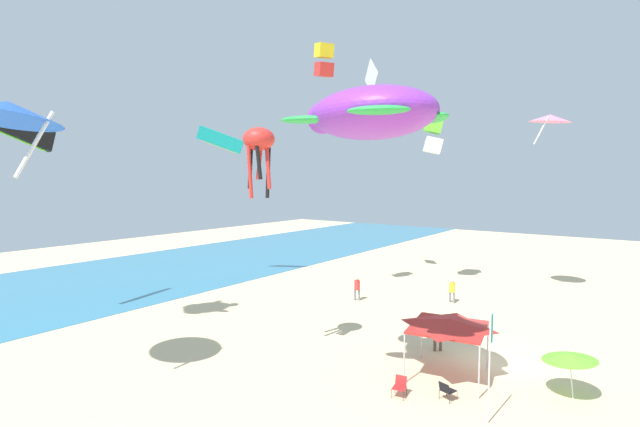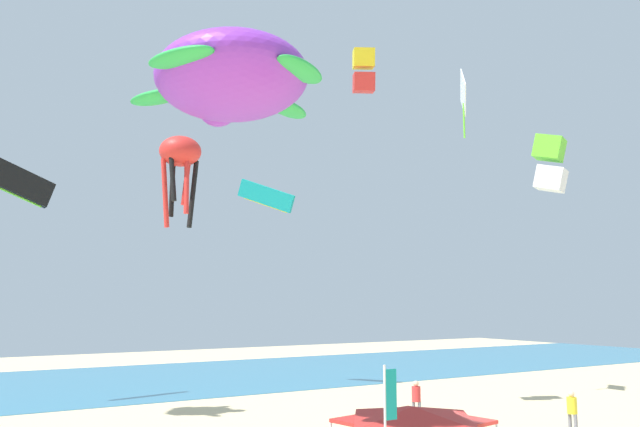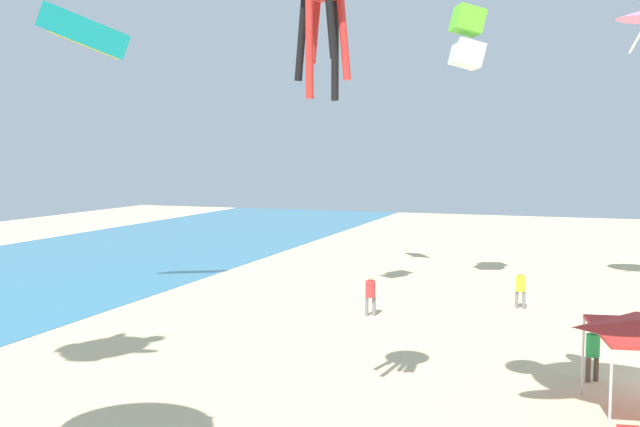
% 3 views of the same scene
% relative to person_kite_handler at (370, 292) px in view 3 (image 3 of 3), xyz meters
% --- Properties ---
extents(person_kite_handler, '(0.43, 0.46, 1.83)m').
position_rel_person_kite_handler_xyz_m(person_kite_handler, '(0.00, 0.00, 0.00)').
color(person_kite_handler, slate).
rests_on(person_kite_handler, ground).
extents(person_far_stroller, '(0.42, 0.48, 1.79)m').
position_rel_person_kite_handler_xyz_m(person_far_stroller, '(3.69, -6.11, -0.02)').
color(person_far_stroller, slate).
rests_on(person_far_stroller, ground).
extents(person_beachcomber, '(0.42, 0.42, 1.76)m').
position_rel_person_kite_handler_xyz_m(person_beachcomber, '(-6.13, -8.89, -0.04)').
color(person_beachcomber, brown).
rests_on(person_beachcomber, ground).
extents(kite_parafoil_teal, '(2.81, 3.58, 2.57)m').
position_rel_person_kite_handler_xyz_m(kite_parafoil_teal, '(-1.51, 13.62, 11.76)').
color(kite_parafoil_teal, teal).
extents(kite_box_lime, '(1.93, 2.05, 3.17)m').
position_rel_person_kite_handler_xyz_m(kite_box_lime, '(7.01, -3.02, 11.90)').
color(kite_box_lime, '#66D82D').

